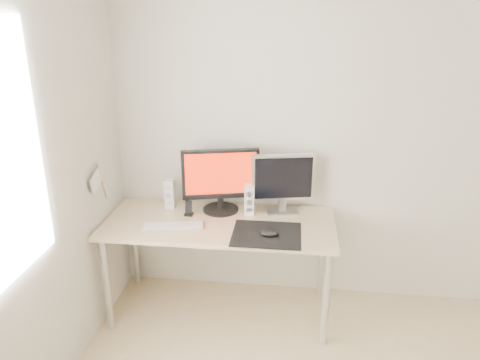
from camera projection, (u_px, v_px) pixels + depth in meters
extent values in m
plane|color=silver|center=(356.00, 139.00, 3.31)|extent=(3.50, 0.00, 3.50)
cube|color=black|center=(267.00, 234.00, 3.06)|extent=(0.45, 0.40, 0.00)
ellipsoid|color=black|center=(269.00, 233.00, 3.02)|extent=(0.12, 0.07, 0.04)
cube|color=#D1B587|center=(219.00, 223.00, 3.26)|extent=(1.60, 0.70, 0.03)
cylinder|color=silver|center=(107.00, 284.00, 3.19)|extent=(0.05, 0.05, 0.70)
cylinder|color=silver|center=(326.00, 299.00, 3.03)|extent=(0.05, 0.05, 0.70)
cylinder|color=silver|center=(135.00, 244.00, 3.73)|extent=(0.05, 0.05, 0.70)
cylinder|color=silver|center=(322.00, 255.00, 3.57)|extent=(0.05, 0.05, 0.70)
cylinder|color=black|center=(221.00, 209.00, 3.42)|extent=(0.31, 0.31, 0.02)
cylinder|color=black|center=(221.00, 201.00, 3.40)|extent=(0.06, 0.06, 0.12)
cube|color=black|center=(220.00, 174.00, 3.32)|extent=(0.54, 0.18, 0.36)
cube|color=red|center=(221.00, 174.00, 3.29)|extent=(0.49, 0.12, 0.30)
cube|color=#ACACAE|center=(282.00, 210.00, 3.40)|extent=(0.25, 0.20, 0.01)
cube|color=#B2B2B4|center=(282.00, 203.00, 3.38)|extent=(0.06, 0.05, 0.10)
cube|color=silver|center=(283.00, 177.00, 3.31)|extent=(0.45, 0.13, 0.34)
cube|color=black|center=(284.00, 178.00, 3.29)|extent=(0.40, 0.09, 0.30)
cube|color=white|center=(170.00, 194.00, 3.44)|extent=(0.07, 0.08, 0.22)
cylinder|color=silver|center=(169.00, 203.00, 3.42)|extent=(0.04, 0.01, 0.04)
cylinder|color=#B1B1B3|center=(169.00, 196.00, 3.40)|extent=(0.04, 0.01, 0.04)
cylinder|color=#B9BABC|center=(168.00, 188.00, 3.38)|extent=(0.04, 0.01, 0.04)
cube|color=white|center=(250.00, 200.00, 3.33)|extent=(0.07, 0.08, 0.22)
cylinder|color=silver|center=(249.00, 210.00, 3.31)|extent=(0.04, 0.01, 0.04)
cylinder|color=silver|center=(249.00, 202.00, 3.29)|extent=(0.04, 0.01, 0.04)
cylinder|color=#A9A8AB|center=(249.00, 194.00, 3.27)|extent=(0.04, 0.01, 0.04)
cube|color=silver|center=(174.00, 226.00, 3.16)|extent=(0.43, 0.19, 0.01)
cube|color=white|center=(174.00, 225.00, 3.16)|extent=(0.41, 0.17, 0.01)
cube|color=black|center=(189.00, 214.00, 3.34)|extent=(0.06, 0.05, 0.01)
cube|color=black|center=(189.00, 207.00, 3.32)|extent=(0.05, 0.02, 0.10)
cylinder|color=#A57F54|center=(102.00, 181.00, 3.16)|extent=(0.01, 0.10, 0.29)
cube|color=white|center=(96.00, 180.00, 3.07)|extent=(0.00, 0.19, 0.15)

